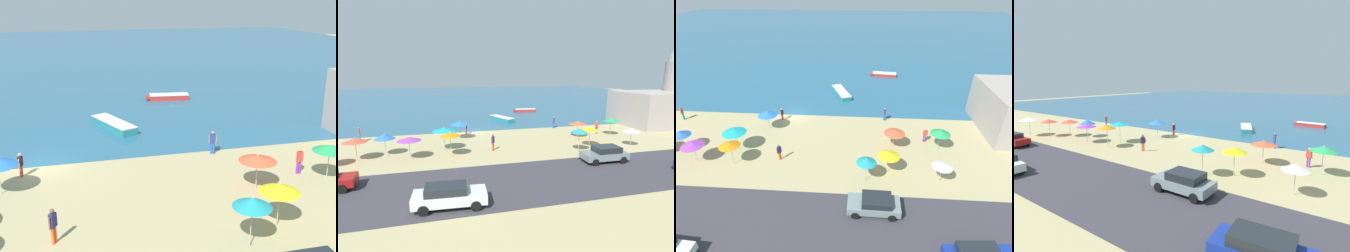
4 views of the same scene
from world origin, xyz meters
TOP-DOWN VIEW (x-y plane):
  - ground_plane at (0.00, 0.00)m, footprint 160.00×160.00m
  - sea at (0.00, 55.00)m, footprint 150.00×110.00m
  - coastal_road at (0.00, -18.00)m, footprint 80.00×8.00m
  - beach_umbrella_0 at (16.13, -11.71)m, footprint 1.81×1.81m
  - beach_umbrella_1 at (9.43, -12.09)m, footprint 1.80×1.80m
  - beach_umbrella_2 at (-9.95, -8.47)m, footprint 2.03×2.03m
  - beach_umbrella_3 at (-3.63, -10.54)m, footprint 2.02×2.02m
  - beach_umbrella_4 at (17.13, -6.60)m, footprint 2.09×2.09m
  - beach_umbrella_5 at (11.50, -10.77)m, footprint 2.02×2.02m
  - beach_umbrella_6 at (-14.43, -11.13)m, footprint 2.05×2.05m
  - beach_umbrella_7 at (-12.30, -9.55)m, footprint 2.20×2.20m
  - beach_umbrella_8 at (12.41, -6.51)m, footprint 2.24×2.24m
  - beach_umbrella_9 at (-4.20, -8.16)m, footprint 2.46×2.46m
  - beach_umbrella_10 at (-2.21, -3.63)m, footprint 2.31×2.31m
  - beach_umbrella_11 at (-7.46, -10.42)m, footprint 2.24×2.24m
  - beach_umbrella_12 at (-16.92, -12.44)m, footprint 2.37×2.37m
  - bather_0 at (-1.23, -1.41)m, footprint 0.32×0.55m
  - bather_1 at (0.79, -9.58)m, footprint 0.39×0.47m
  - bather_2 at (-13.94, -2.23)m, footprint 0.30×0.56m
  - bather_3 at (11.82, -0.62)m, footprint 0.53×0.35m
  - bather_4 at (15.95, -5.29)m, footprint 0.57×0.24m
  - parked_car_2 at (16.69, -19.63)m, footprint 4.64×2.08m
  - parked_car_3 at (10.10, -15.65)m, footprint 4.14×2.01m
  - skiff_nearshore at (12.79, 15.96)m, footprint 4.70×1.88m
  - skiff_offshore at (5.66, 7.04)m, footprint 3.43×5.76m

SIDE VIEW (x-z plane):
  - ground_plane at x=0.00m, z-range 0.00..0.00m
  - sea at x=0.00m, z-range 0.00..0.05m
  - coastal_road at x=0.00m, z-range 0.00..0.06m
  - skiff_nearshore at x=12.79m, z-range 0.05..0.63m
  - skiff_offshore at x=5.66m, z-range 0.05..0.74m
  - parked_car_2 at x=16.69m, z-range 0.11..1.51m
  - parked_car_3 at x=10.10m, z-range 0.10..1.55m
  - bather_0 at x=-1.23m, z-range 0.09..1.70m
  - bather_3 at x=11.82m, z-range 0.11..1.84m
  - bather_4 at x=15.95m, z-range 0.11..1.84m
  - bather_1 at x=0.79m, z-range 0.11..1.88m
  - bather_2 at x=-13.94m, z-range 0.11..1.91m
  - beach_umbrella_0 at x=16.13m, z-range 0.79..2.95m
  - beach_umbrella_8 at x=12.41m, z-range 0.82..2.95m
  - beach_umbrella_2 at x=-9.95m, z-range 0.80..3.09m
  - beach_umbrella_7 at x=-12.30m, z-range 0.86..3.12m
  - beach_umbrella_11 at x=-7.46m, z-range 0.88..3.15m
  - beach_umbrella_10 at x=-2.21m, z-range 0.86..3.18m
  - beach_umbrella_6 at x=-14.43m, z-range 0.88..3.18m
  - beach_umbrella_5 at x=11.50m, z-range 0.89..3.26m
  - beach_umbrella_4 at x=17.13m, z-range 0.92..3.31m
  - beach_umbrella_1 at x=9.43m, z-range 0.98..3.52m
  - beach_umbrella_9 at x=-4.20m, z-range 1.00..3.52m
  - beach_umbrella_12 at x=-16.92m, z-range 0.99..3.57m
  - beach_umbrella_3 at x=-3.63m, z-range 1.00..3.57m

